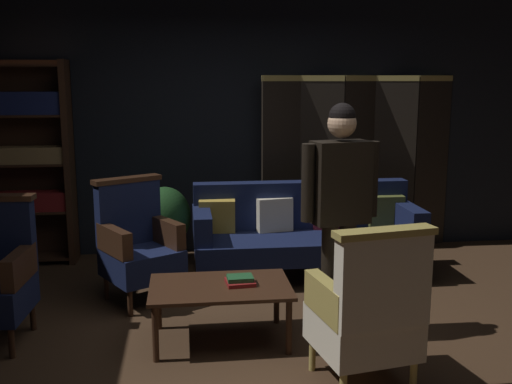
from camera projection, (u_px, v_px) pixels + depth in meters
The scene contains 12 objects.
ground_plane at pixel (270, 342), 4.27m from camera, with size 10.00×10.00×0.00m, color #3D2819.
back_wall at pixel (237, 123), 6.40m from camera, with size 7.20×0.10×2.80m, color black.
folding_screen at pixel (358, 161), 6.47m from camera, with size 2.15×0.30×1.90m.
bookshelf at pixel (26, 158), 5.95m from camera, with size 0.90×0.32×2.05m.
velvet_couch at pixel (305, 229), 5.67m from camera, with size 2.12×0.78×0.88m.
coffee_table at pixel (220, 291), 4.23m from camera, with size 1.00×0.64×0.42m.
armchair_gilt_accent at pixel (368, 311), 3.56m from camera, with size 0.67×0.67×1.04m.
armchair_wing_right at pixel (138, 244), 5.03m from camera, with size 0.79×0.79×1.04m.
standing_figure at pixel (340, 200), 4.18m from camera, with size 0.58×0.29×1.70m.
potted_plant at pixel (165, 221), 5.94m from camera, with size 0.52×0.52×0.81m.
book_red_leather at pixel (240, 282), 4.25m from camera, with size 0.20×0.19×0.03m, color maroon.
book_green_cloth at pixel (240, 278), 4.24m from camera, with size 0.18×0.14×0.03m, color #1E4C28.
Camera 1 is at (-0.58, -3.95, 1.86)m, focal length 41.74 mm.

